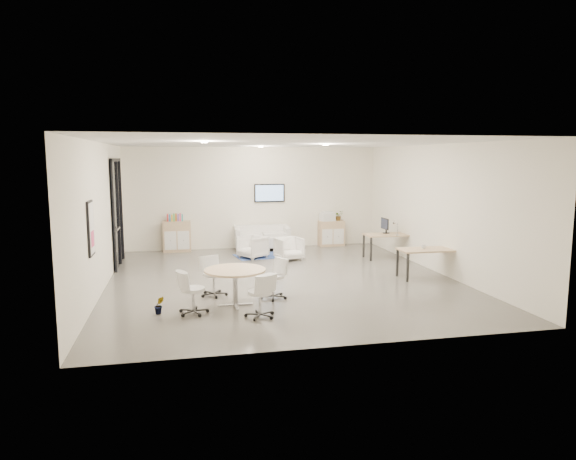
% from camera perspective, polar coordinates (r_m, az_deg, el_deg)
% --- Properties ---
extents(room_shell, '(9.60, 10.60, 4.80)m').
position_cam_1_polar(room_shell, '(11.99, -0.73, 1.98)').
color(room_shell, '#5A5652').
rests_on(room_shell, ground).
extents(glass_door, '(0.09, 1.90, 2.85)m').
position_cam_1_polar(glass_door, '(14.36, -18.46, 2.17)').
color(glass_door, black).
rests_on(glass_door, room_shell).
extents(artwork, '(0.05, 0.54, 1.04)m').
position_cam_1_polar(artwork, '(10.31, -21.06, 0.15)').
color(artwork, black).
rests_on(artwork, room_shell).
extents(wall_tv, '(0.98, 0.06, 0.58)m').
position_cam_1_polar(wall_tv, '(16.44, -2.08, 4.13)').
color(wall_tv, black).
rests_on(wall_tv, room_shell).
extents(ceiling_spots, '(3.14, 4.14, 0.03)m').
position_cam_1_polar(ceiling_spots, '(12.71, -2.39, 9.45)').
color(ceiling_spots, '#FFEAC6').
rests_on(ceiling_spots, room_shell).
extents(sideboard_left, '(0.84, 0.43, 0.94)m').
position_cam_1_polar(sideboard_left, '(16.13, -12.24, -0.70)').
color(sideboard_left, tan).
rests_on(sideboard_left, room_shell).
extents(sideboard_right, '(0.83, 0.40, 0.83)m').
position_cam_1_polar(sideboard_right, '(16.87, 4.83, -0.37)').
color(sideboard_right, tan).
rests_on(sideboard_right, room_shell).
extents(books, '(0.48, 0.14, 0.22)m').
position_cam_1_polar(books, '(16.06, -12.45, 1.35)').
color(books, red).
rests_on(books, sideboard_left).
extents(printer, '(0.49, 0.43, 0.31)m').
position_cam_1_polar(printer, '(16.76, 4.39, 1.51)').
color(printer, white).
rests_on(printer, sideboard_right).
extents(loveseat, '(1.76, 0.95, 0.64)m').
position_cam_1_polar(loveseat, '(16.16, -2.89, -0.95)').
color(loveseat, white).
rests_on(loveseat, room_shell).
extents(blue_rug, '(1.66, 1.23, 0.01)m').
position_cam_1_polar(blue_rug, '(15.12, -2.91, -2.88)').
color(blue_rug, navy).
rests_on(blue_rug, room_shell).
extents(armchair_left, '(0.91, 0.93, 0.70)m').
position_cam_1_polar(armchair_left, '(14.79, -3.95, -1.77)').
color(armchair_left, white).
rests_on(armchair_left, room_shell).
extents(armchair_right, '(0.79, 0.76, 0.70)m').
position_cam_1_polar(armchair_right, '(14.49, 0.13, -1.96)').
color(armchair_right, white).
rests_on(armchair_right, room_shell).
extents(desk_rear, '(1.37, 0.71, 0.70)m').
position_cam_1_polar(desk_rear, '(14.96, 11.06, -0.71)').
color(desk_rear, tan).
rests_on(desk_rear, room_shell).
extents(desk_front, '(1.37, 0.72, 0.71)m').
position_cam_1_polar(desk_front, '(12.71, 15.21, -2.36)').
color(desk_front, tan).
rests_on(desk_front, room_shell).
extents(monitor, '(0.20, 0.50, 0.44)m').
position_cam_1_polar(monitor, '(15.04, 10.73, 0.53)').
color(monitor, black).
rests_on(monitor, desk_rear).
extents(round_table, '(1.19, 1.19, 0.73)m').
position_cam_1_polar(round_table, '(10.02, -5.91, -4.82)').
color(round_table, tan).
rests_on(round_table, room_shell).
extents(meeting_chairs, '(2.40, 2.40, 0.82)m').
position_cam_1_polar(meeting_chairs, '(10.07, -5.89, -6.11)').
color(meeting_chairs, white).
rests_on(meeting_chairs, room_shell).
extents(plant_cabinet, '(0.38, 0.40, 0.25)m').
position_cam_1_polar(plant_cabinet, '(16.87, 5.63, 1.48)').
color(plant_cabinet, '#3F7F3F').
rests_on(plant_cabinet, sideboard_right).
extents(plant_floor, '(0.24, 0.36, 0.15)m').
position_cam_1_polar(plant_floor, '(9.88, -14.11, -8.61)').
color(plant_floor, '#3F7F3F').
rests_on(plant_floor, room_shell).
extents(cup, '(0.13, 0.12, 0.11)m').
position_cam_1_polar(cup, '(12.69, 14.87, -1.78)').
color(cup, white).
rests_on(cup, desk_front).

